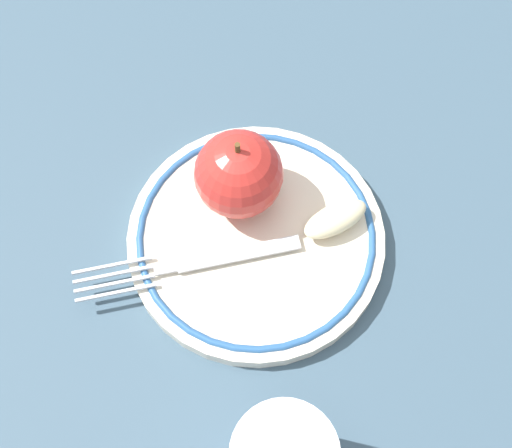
{
  "coord_description": "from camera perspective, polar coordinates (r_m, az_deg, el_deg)",
  "views": [
    {
      "loc": [
        -0.21,
        0.15,
        0.56
      ],
      "look_at": [
        -0.01,
        0.01,
        0.04
      ],
      "focal_mm": 50.0,
      "sensor_mm": 36.0,
      "label": 1
    }
  ],
  "objects": [
    {
      "name": "ground_plane",
      "position": [
        0.61,
        0.16,
        -0.32
      ],
      "size": [
        2.0,
        2.0,
        0.0
      ],
      "primitive_type": "plane",
      "color": "#3B5364"
    },
    {
      "name": "plate",
      "position": [
        0.6,
        0.0,
        -1.17
      ],
      "size": [
        0.22,
        0.22,
        0.02
      ],
      "color": "beige",
      "rests_on": "ground_plane"
    },
    {
      "name": "apple_red_whole",
      "position": [
        0.58,
        -1.06,
        4.21
      ],
      "size": [
        0.07,
        0.07,
        0.08
      ],
      "color": "red",
      "rests_on": "plate"
    },
    {
      "name": "apple_slice_front",
      "position": [
        0.59,
        6.36,
        0.41
      ],
      "size": [
        0.03,
        0.06,
        0.02
      ],
      "primitive_type": "ellipsoid",
      "rotation": [
        0.0,
        0.0,
        1.46
      ],
      "color": "beige",
      "rests_on": "plate"
    },
    {
      "name": "fork",
      "position": [
        0.58,
        -4.93,
        -3.11
      ],
      "size": [
        0.09,
        0.18,
        0.0
      ],
      "rotation": [
        0.0,
        0.0,
        1.17
      ],
      "color": "silver",
      "rests_on": "plate"
    }
  ]
}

